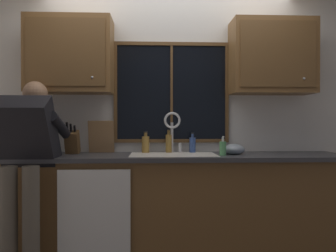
{
  "coord_description": "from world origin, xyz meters",
  "views": [
    {
      "loc": [
        -0.15,
        -3.35,
        1.22
      ],
      "look_at": [
        -0.02,
        -0.3,
        1.19
      ],
      "focal_mm": 35.11,
      "sensor_mm": 36.0,
      "label": 1
    }
  ],
  "objects": [
    {
      "name": "faucet",
      "position": [
        0.03,
        -0.12,
        1.17
      ],
      "size": [
        0.18,
        0.09,
        0.4
      ],
      "color": "silver",
      "rests_on": "countertop"
    },
    {
      "name": "window_frame_bottom",
      "position": [
        0.02,
        -0.02,
        1.03
      ],
      "size": [
        1.17,
        0.02,
        0.04
      ],
      "primitive_type": "cube",
      "color": "brown"
    },
    {
      "name": "upper_cabinet_right",
      "position": [
        1.0,
        -0.17,
        1.86
      ],
      "size": [
        0.8,
        0.36,
        0.72
      ],
      "color": "brown"
    },
    {
      "name": "sink",
      "position": [
        0.02,
        -0.3,
        0.82
      ],
      "size": [
        0.8,
        0.46,
        0.21
      ],
      "color": "white",
      "rests_on": "lower_cabinet_run"
    },
    {
      "name": "bottle_green_glass",
      "position": [
        0.23,
        -0.1,
        1.0
      ],
      "size": [
        0.06,
        0.06,
        0.2
      ],
      "color": "#334C8C",
      "rests_on": "countertop"
    },
    {
      "name": "knife_block",
      "position": [
        -0.94,
        -0.18,
        1.03
      ],
      "size": [
        0.12,
        0.18,
        0.32
      ],
      "color": "brown",
      "rests_on": "countertop"
    },
    {
      "name": "window_glass",
      "position": [
        0.02,
        -0.01,
        1.52
      ],
      "size": [
        1.1,
        0.02,
        0.95
      ],
      "primitive_type": "cube",
      "color": "black"
    },
    {
      "name": "bottle_tall_clear",
      "position": [
        -0.24,
        -0.1,
        1.01
      ],
      "size": [
        0.07,
        0.07,
        0.21
      ],
      "color": "olive",
      "rests_on": "countertop"
    },
    {
      "name": "person_standing",
      "position": [
        -1.2,
        -0.63,
        0.97
      ],
      "size": [
        0.53,
        0.68,
        1.58
      ],
      "color": "#595147",
      "rests_on": "floor"
    },
    {
      "name": "cutting_board",
      "position": [
        -0.68,
        -0.08,
        1.08
      ],
      "size": [
        0.25,
        0.09,
        0.32
      ],
      "primitive_type": "cube",
      "rotation": [
        0.21,
        0.0,
        0.0
      ],
      "color": "#997047",
      "rests_on": "countertop"
    },
    {
      "name": "bottle_amber_small",
      "position": [
        -0.01,
        -0.11,
        1.02
      ],
      "size": [
        0.06,
        0.06,
        0.23
      ],
      "color": "olive",
      "rests_on": "countertop"
    },
    {
      "name": "soap_dispenser",
      "position": [
        0.47,
        -0.41,
        0.99
      ],
      "size": [
        0.06,
        0.07,
        0.18
      ],
      "color": "#59A566",
      "rests_on": "countertop"
    },
    {
      "name": "mixing_bowl",
      "position": [
        0.59,
        -0.3,
        0.97
      ],
      "size": [
        0.2,
        0.2,
        0.1
      ],
      "primitive_type": "ellipsoid",
      "color": "#8C99A8",
      "rests_on": "countertop"
    },
    {
      "name": "upper_cabinet_left",
      "position": [
        -0.96,
        -0.17,
        1.86
      ],
      "size": [
        0.8,
        0.36,
        0.72
      ],
      "color": "brown"
    },
    {
      "name": "window_mullion_center",
      "position": [
        0.02,
        -0.02,
        1.52
      ],
      "size": [
        0.02,
        0.02,
        0.95
      ],
      "primitive_type": "cube",
      "color": "brown"
    },
    {
      "name": "window_frame_right",
      "position": [
        0.59,
        -0.02,
        1.52
      ],
      "size": [
        0.03,
        0.02,
        0.95
      ],
      "primitive_type": "cube",
      "color": "brown"
    },
    {
      "name": "window_frame_left",
      "position": [
        -0.54,
        -0.02,
        1.52
      ],
      "size": [
        0.03,
        0.02,
        0.95
      ],
      "primitive_type": "cube",
      "color": "brown"
    },
    {
      "name": "back_wall",
      "position": [
        0.0,
        0.06,
        1.27
      ],
      "size": [
        5.59,
        0.12,
        2.55
      ],
      "primitive_type": "cube",
      "color": "silver",
      "rests_on": "floor"
    },
    {
      "name": "window_frame_top",
      "position": [
        0.02,
        -0.02,
        2.02
      ],
      "size": [
        1.17,
        0.02,
        0.04
      ],
      "primitive_type": "cube",
      "color": "brown"
    },
    {
      "name": "countertop",
      "position": [
        0.0,
        -0.31,
        0.9
      ],
      "size": [
        3.25,
        0.62,
        0.04
      ],
      "primitive_type": "cube",
      "color": "#38383D",
      "rests_on": "lower_cabinet_run"
    },
    {
      "name": "lower_cabinet_run",
      "position": [
        0.0,
        -0.29,
        0.44
      ],
      "size": [
        3.19,
        0.58,
        0.88
      ],
      "primitive_type": "cube",
      "color": "brown",
      "rests_on": "floor"
    },
    {
      "name": "dishwasher_front",
      "position": [
        -0.65,
        -0.61,
        0.46
      ],
      "size": [
        0.6,
        0.02,
        0.74
      ],
      "primitive_type": "cube",
      "color": "white"
    }
  ]
}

